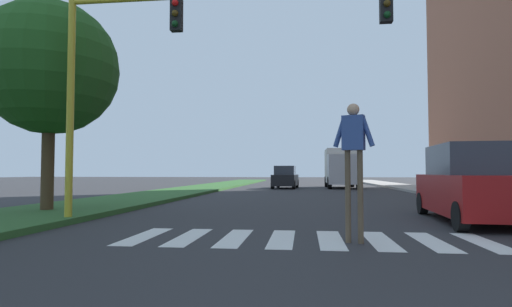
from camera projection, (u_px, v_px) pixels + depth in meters
name	position (u px, v px, depth m)	size (l,w,h in m)	color
ground_plane	(305.00, 190.00, 28.92)	(140.00, 140.00, 0.00)	#2D2D30
crosswalk	(306.00, 239.00, 7.69)	(6.75, 2.20, 0.01)	silver
median_strip	(194.00, 189.00, 27.81)	(3.83, 64.00, 0.15)	#2D5B28
tree_mid	(50.00, 68.00, 12.35)	(4.01, 4.01, 6.25)	#4C3823
sidewalk_right	(431.00, 191.00, 26.02)	(3.00, 64.00, 0.15)	#9E9991
traffic_light_gantry	(176.00, 44.00, 10.03)	(9.16, 0.30, 6.00)	gold
pedestrian_performer	(354.00, 149.00, 7.36)	(0.74, 0.35, 2.49)	brown
suv_crossing	(473.00, 185.00, 10.41)	(2.24, 4.71, 1.97)	maroon
sedan_midblock	(285.00, 178.00, 31.57)	(1.99, 4.35, 1.72)	black
truck_box_delivery	(341.00, 167.00, 32.57)	(2.40, 6.20, 3.10)	#B7B7BC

